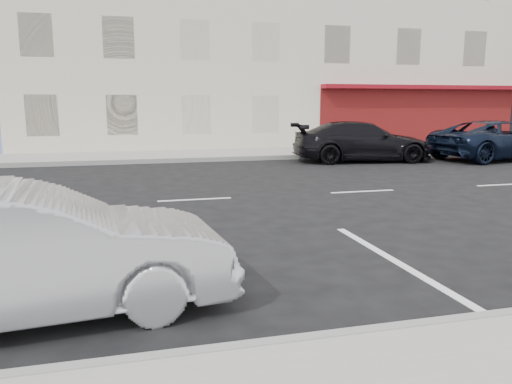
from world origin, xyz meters
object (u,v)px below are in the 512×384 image
sedan_silver (23,253)px  car_far (362,142)px  suv_far (499,140)px  fire_hydrant (480,138)px

sedan_silver → car_far: 14.61m
sedan_silver → suv_far: bearing=-59.5°
car_far → sedan_silver: bearing=148.6°
sedan_silver → car_far: size_ratio=0.81×
sedan_silver → car_far: bearing=-45.0°
fire_hydrant → suv_far: 4.06m
fire_hydrant → sedan_silver: sedan_silver is taller
sedan_silver → suv_far: 17.88m
sedan_silver → suv_far: suv_far is taller
suv_far → car_far: suv_far is taller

